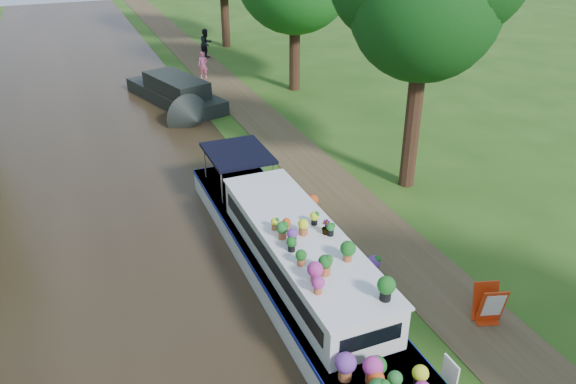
{
  "coord_description": "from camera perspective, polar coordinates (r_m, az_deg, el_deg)",
  "views": [
    {
      "loc": [
        -7.03,
        -12.11,
        9.15
      ],
      "look_at": [
        -1.33,
        1.75,
        1.3
      ],
      "focal_mm": 35.0,
      "sensor_mm": 36.0,
      "label": 1
    }
  ],
  "objects": [
    {
      "name": "sandwich_board",
      "position": [
        14.57,
        19.73,
        -10.8
      ],
      "size": [
        0.67,
        0.66,
        1.0
      ],
      "rotation": [
        0.0,
        0.0,
        -0.3
      ],
      "color": "red",
      "rests_on": "towpath"
    },
    {
      "name": "verge_plant",
      "position": [
        19.88,
        -1.02,
        0.9
      ],
      "size": [
        0.46,
        0.44,
        0.41
      ],
      "primitive_type": "imported",
      "rotation": [
        0.0,
        0.0,
        -0.41
      ],
      "color": "#206B29",
      "rests_on": "ground"
    },
    {
      "name": "towpath",
      "position": [
        17.26,
        10.05,
        -4.8
      ],
      "size": [
        2.2,
        100.0,
        0.03
      ],
      "primitive_type": "cube",
      "color": "#483A21",
      "rests_on": "ground"
    },
    {
      "name": "pedestrian_pink",
      "position": [
        32.98,
        -8.63,
        12.64
      ],
      "size": [
        0.63,
        0.51,
        1.5
      ],
      "primitive_type": "imported",
      "rotation": [
        0.0,
        0.0,
        -0.32
      ],
      "color": "#C4508D",
      "rests_on": "towpath"
    },
    {
      "name": "pedestrian_dark",
      "position": [
        37.35,
        -8.32,
        14.7
      ],
      "size": [
        1.13,
        1.06,
        1.85
      ],
      "primitive_type": "imported",
      "rotation": [
        0.0,
        0.0,
        0.52
      ],
      "color": "black",
      "rests_on": "towpath"
    },
    {
      "name": "plant_boat",
      "position": [
        14.37,
        1.37,
        -7.63
      ],
      "size": [
        2.29,
        13.52,
        2.24
      ],
      "color": "white",
      "rests_on": "canal_water"
    },
    {
      "name": "second_boat",
      "position": [
        28.7,
        -11.25,
        9.75
      ],
      "size": [
        3.94,
        7.88,
        1.44
      ],
      "rotation": [
        0.0,
        0.0,
        0.29
      ],
      "color": "black",
      "rests_on": "canal_water"
    },
    {
      "name": "canal_water",
      "position": [
        15.21,
        -14.15,
        -10.3
      ],
      "size": [
        10.0,
        100.0,
        0.02
      ],
      "primitive_type": "cube",
      "color": "black",
      "rests_on": "ground"
    },
    {
      "name": "ground",
      "position": [
        16.73,
        6.53,
        -5.72
      ],
      "size": [
        100.0,
        100.0,
        0.0
      ],
      "primitive_type": "plane",
      "color": "#274E13",
      "rests_on": "ground"
    }
  ]
}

